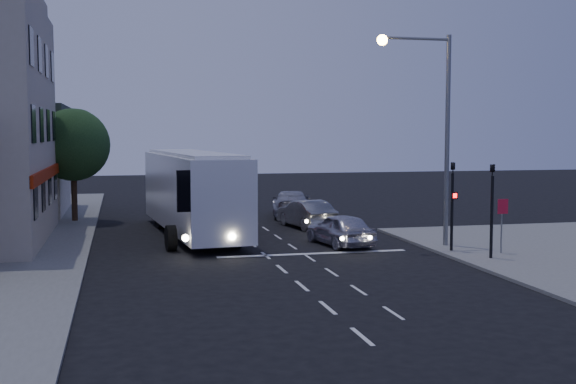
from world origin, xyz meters
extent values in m
plane|color=black|center=(0.00, 0.00, 0.00)|extent=(120.00, 120.00, 0.00)
cube|color=silver|center=(0.00, -10.00, 0.01)|extent=(0.12, 1.60, 0.01)
cube|color=silver|center=(0.00, -7.00, 0.01)|extent=(0.12, 1.60, 0.01)
cube|color=silver|center=(0.00, -4.00, 0.01)|extent=(0.12, 1.60, 0.01)
cube|color=silver|center=(0.00, -1.00, 0.01)|extent=(0.12, 1.60, 0.01)
cube|color=silver|center=(0.00, 2.00, 0.01)|extent=(0.12, 1.60, 0.01)
cube|color=silver|center=(0.00, 5.00, 0.01)|extent=(0.12, 1.60, 0.01)
cube|color=silver|center=(0.00, 8.00, 0.01)|extent=(0.12, 1.60, 0.01)
cube|color=silver|center=(0.00, 11.00, 0.01)|extent=(0.12, 1.60, 0.01)
cube|color=silver|center=(0.00, 14.00, 0.01)|extent=(0.12, 1.60, 0.01)
cube|color=silver|center=(0.00, 17.00, 0.01)|extent=(0.12, 1.60, 0.01)
cube|color=silver|center=(1.60, -8.00, 0.01)|extent=(0.10, 1.50, 0.01)
cube|color=silver|center=(1.60, -5.00, 0.01)|extent=(0.10, 1.50, 0.01)
cube|color=silver|center=(1.60, -2.00, 0.01)|extent=(0.10, 1.50, 0.01)
cube|color=silver|center=(1.60, 1.00, 0.01)|extent=(0.10, 1.50, 0.01)
cube|color=silver|center=(1.60, 4.00, 0.01)|extent=(0.10, 1.50, 0.01)
cube|color=silver|center=(1.60, 7.00, 0.01)|extent=(0.10, 1.50, 0.01)
cube|color=silver|center=(1.60, 10.00, 0.01)|extent=(0.10, 1.50, 0.01)
cube|color=silver|center=(1.60, 13.00, 0.01)|extent=(0.10, 1.50, 0.01)
cube|color=silver|center=(1.60, 16.00, 0.01)|extent=(0.10, 1.50, 0.01)
cube|color=silver|center=(1.60, 19.00, 0.01)|extent=(0.10, 1.50, 0.01)
cube|color=silver|center=(2.00, 2.00, 0.01)|extent=(8.00, 0.35, 0.01)
cube|color=white|center=(-2.29, 8.64, 2.14)|extent=(4.03, 13.39, 3.52)
cube|color=white|center=(-2.29, 8.64, 3.96)|extent=(3.55, 12.91, 0.20)
cube|color=black|center=(-2.29, 2.10, 2.69)|extent=(2.53, 0.38, 1.65)
cube|color=black|center=(-0.91, 9.19, 2.86)|extent=(1.13, 10.94, 0.99)
cube|color=black|center=(-3.68, 9.19, 2.86)|extent=(1.13, 10.94, 0.99)
cube|color=maroon|center=(-0.90, 9.74, 1.65)|extent=(0.63, 6.02, 1.54)
cube|color=maroon|center=(-3.69, 9.74, 1.65)|extent=(0.63, 6.02, 1.54)
cylinder|color=black|center=(-3.67, 4.02, 0.55)|extent=(0.49, 1.13, 1.10)
cylinder|color=black|center=(-0.92, 4.02, 0.55)|extent=(0.49, 1.13, 1.10)
cylinder|color=black|center=(-3.67, 11.39, 0.55)|extent=(0.49, 1.13, 1.10)
cylinder|color=black|center=(-0.92, 11.39, 0.55)|extent=(0.49, 1.13, 1.10)
cylinder|color=black|center=(-3.67, 13.25, 0.55)|extent=(0.49, 1.13, 1.10)
cylinder|color=black|center=(-0.92, 13.25, 0.55)|extent=(0.49, 1.13, 1.10)
cylinder|color=#FFF2CC|center=(-3.23, 2.02, 0.82)|extent=(0.29, 0.08, 0.29)
cylinder|color=#FFF2CC|center=(-1.36, 2.02, 0.82)|extent=(0.29, 0.08, 0.29)
imported|color=#B0AFBF|center=(3.73, 3.80, 0.72)|extent=(2.39, 4.47, 1.45)
imported|color=gray|center=(3.75, 9.86, 0.74)|extent=(2.34, 4.70, 1.48)
imported|color=#9F9FA8|center=(4.17, 15.06, 0.78)|extent=(3.19, 5.69, 1.56)
cylinder|color=black|center=(7.60, 0.80, 1.72)|extent=(0.12, 0.12, 3.20)
imported|color=black|center=(7.60, 0.80, 3.77)|extent=(0.15, 0.18, 0.90)
cube|color=black|center=(7.60, 0.62, 2.42)|extent=(0.25, 0.12, 0.30)
cube|color=#FF0C0C|center=(7.60, 0.55, 2.42)|extent=(0.16, 0.02, 0.18)
cylinder|color=black|center=(8.30, -1.20, 1.72)|extent=(0.12, 0.12, 3.20)
imported|color=black|center=(8.30, -1.20, 3.77)|extent=(0.18, 0.15, 0.90)
cylinder|color=slate|center=(9.30, -0.20, 1.12)|extent=(0.06, 0.06, 2.00)
cube|color=red|center=(9.30, -0.27, 2.02)|extent=(0.45, 0.03, 0.60)
cylinder|color=slate|center=(8.00, 2.20, 4.62)|extent=(0.20, 0.20, 9.00)
cylinder|color=slate|center=(6.50, 2.20, 8.92)|extent=(3.00, 0.12, 0.12)
sphere|color=#FFBF59|center=(5.00, 2.20, 8.82)|extent=(0.44, 0.44, 0.44)
cube|color=#A89D8B|center=(-9.50, 8.00, 10.37)|extent=(1.00, 12.00, 0.50)
cube|color=#A89D8B|center=(-9.50, 8.00, 10.87)|extent=(1.00, 6.00, 0.50)
cube|color=#951E05|center=(-8.95, 8.00, 3.12)|extent=(0.15, 12.00, 0.50)
cube|color=black|center=(-8.98, 3.50, 2.32)|extent=(0.06, 1.30, 1.50)
cube|color=black|center=(-8.98, 6.50, 2.32)|extent=(0.06, 1.30, 1.50)
cube|color=black|center=(-8.98, 9.50, 2.32)|extent=(0.06, 1.30, 1.50)
cube|color=black|center=(-8.98, 12.50, 2.32)|extent=(0.06, 1.30, 1.50)
cube|color=black|center=(-8.98, 3.50, 5.32)|extent=(0.06, 1.30, 1.50)
cube|color=black|center=(-8.98, 6.50, 5.32)|extent=(0.06, 1.30, 1.50)
cube|color=black|center=(-8.98, 9.50, 5.32)|extent=(0.06, 1.30, 1.50)
cube|color=black|center=(-8.98, 12.50, 5.32)|extent=(0.06, 1.30, 1.50)
cube|color=black|center=(-8.98, 3.50, 8.32)|extent=(0.06, 1.30, 1.50)
cube|color=black|center=(-8.98, 6.50, 8.32)|extent=(0.06, 1.30, 1.50)
cube|color=black|center=(-8.98, 9.50, 8.32)|extent=(0.06, 1.30, 1.50)
cube|color=black|center=(-8.98, 12.50, 8.32)|extent=(0.06, 1.30, 1.50)
cylinder|color=black|center=(-8.20, 15.00, 1.52)|extent=(0.32, 0.32, 2.80)
sphere|color=#193516|center=(-8.20, 15.00, 4.32)|extent=(4.00, 4.00, 4.00)
sphere|color=#2A5425|center=(-8.00, 15.60, 5.02)|extent=(2.60, 2.60, 2.60)
sphere|color=#193516|center=(-8.50, 14.40, 4.72)|extent=(2.40, 2.40, 2.40)
camera|label=1|loc=(-5.69, -26.43, 4.98)|focal=45.00mm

